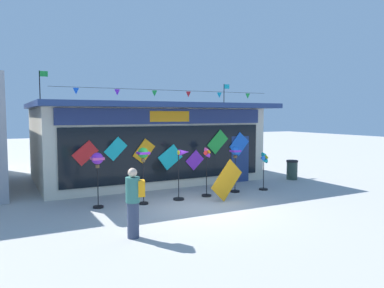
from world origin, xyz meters
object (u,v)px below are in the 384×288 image
wind_spinner_center_right (207,167)px  wind_spinner_far_right (264,165)px  wind_spinner_left (143,158)px  wind_spinner_center_left (182,166)px  wind_spinner_right (235,158)px  wind_spinner_far_left (97,164)px  trash_bin (292,170)px  kite_shop_building (144,141)px  display_kite_on_ground (227,180)px  person_near_camera (134,201)px

wind_spinner_center_right → wind_spinner_far_right: (2.54, -0.05, -0.08)m
wind_spinner_left → wind_spinner_center_left: 1.47m
wind_spinner_right → wind_spinner_far_left: bearing=179.8°
wind_spinner_far_left → wind_spinner_right: size_ratio=1.01×
wind_spinner_far_left → trash_bin: size_ratio=2.00×
wind_spinner_far_right → wind_spinner_left: bearing=179.9°
wind_spinner_center_left → wind_spinner_far_right: (3.53, -0.04, -0.16)m
kite_shop_building → trash_bin: kite_shop_building is taller
kite_shop_building → wind_spinner_far_right: 5.79m
wind_spinner_far_left → wind_spinner_center_right: bearing=-2.7°
wind_spinner_right → wind_spinner_far_right: (1.21, -0.21, -0.31)m
wind_spinner_center_left → wind_spinner_center_right: 0.99m
wind_spinner_left → display_kite_on_ground: 2.95m
wind_spinner_right → display_kite_on_ground: bearing=-135.7°
wind_spinner_far_left → person_near_camera: bearing=-88.6°
wind_spinner_left → wind_spinner_center_left: (1.42, 0.02, -0.35)m
trash_bin → display_kite_on_ground: size_ratio=0.68×
wind_spinner_far_left → wind_spinner_center_left: (2.86, -0.19, -0.25)m
kite_shop_building → wind_spinner_right: (1.94, -4.60, -0.42)m
wind_spinner_far_left → wind_spinner_far_right: (6.38, -0.23, -0.41)m
kite_shop_building → wind_spinner_right: size_ratio=5.61×
wind_spinner_left → wind_spinner_right: (3.73, 0.20, -0.21)m
person_near_camera → wind_spinner_center_left: bearing=151.8°
wind_spinner_far_left → person_near_camera: (0.08, -3.24, -0.52)m
wind_spinner_left → person_near_camera: wind_spinner_left is taller
kite_shop_building → wind_spinner_left: bearing=-110.6°
person_near_camera → wind_spinner_right: bearing=136.5°
wind_spinner_far_right → display_kite_on_ground: (-2.23, -0.78, -0.30)m
wind_spinner_far_right → wind_spinner_right: bearing=170.3°
wind_spinner_left → display_kite_on_ground: wind_spinner_left is taller
wind_spinner_far_left → wind_spinner_center_left: bearing=-3.8°
kite_shop_building → trash_bin: (5.79, -3.50, -1.28)m
wind_spinner_right → wind_spinner_far_right: bearing=-9.7°
kite_shop_building → display_kite_on_ground: (0.93, -5.58, -1.02)m
display_kite_on_ground → trash_bin: bearing=23.2°
wind_spinner_center_left → person_near_camera: wind_spinner_center_left is taller
wind_spinner_far_left → wind_spinner_far_right: wind_spinner_far_left is taller
wind_spinner_right → person_near_camera: 6.04m
wind_spinner_left → wind_spinner_far_right: bearing=-0.1°
kite_shop_building → wind_spinner_center_left: kite_shop_building is taller
wind_spinner_left → wind_spinner_center_left: bearing=1.0°
person_near_camera → wind_spinner_left: bearing=170.0°
wind_spinner_far_right → trash_bin: (2.64, 1.30, -0.56)m
wind_spinner_far_right → person_near_camera: (-6.30, -3.01, -0.11)m
wind_spinner_center_left → wind_spinner_right: 2.32m
display_kite_on_ground → wind_spinner_far_right: bearing=19.3°
wind_spinner_center_left → person_near_camera: (-2.78, -3.05, -0.27)m
person_near_camera → display_kite_on_ground: size_ratio=1.30×
wind_spinner_far_left → wind_spinner_left: 1.45m
wind_spinner_far_left → wind_spinner_center_right: 3.86m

